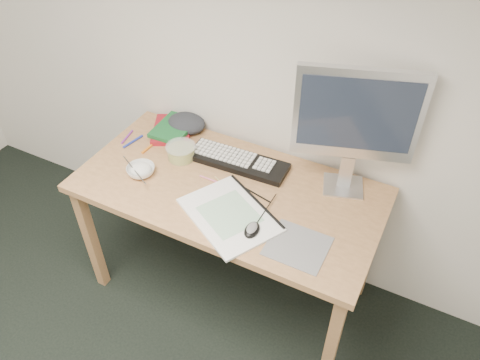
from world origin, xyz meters
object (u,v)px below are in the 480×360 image
object	(u,v)px
desk	(228,200)
rice_bowl	(141,171)
keyboard	(238,161)
monitor	(356,118)
sketchpad	(230,215)

from	to	relation	value
desk	rice_bowl	distance (m)	0.43
keyboard	monitor	world-z (taller)	monitor
monitor	sketchpad	bearing A→B (deg)	-150.83
desk	sketchpad	size ratio (longest dim) A/B	3.39
desk	sketchpad	bearing A→B (deg)	-59.50
monitor	rice_bowl	distance (m)	1.00
keyboard	monitor	bearing A→B (deg)	6.12
sketchpad	monitor	size ratio (longest dim) A/B	0.69
monitor	rice_bowl	size ratio (longest dim) A/B	4.52
sketchpad	keyboard	world-z (taller)	keyboard
rice_bowl	sketchpad	bearing A→B (deg)	-6.07
sketchpad	monitor	bearing A→B (deg)	76.38
desk	keyboard	distance (m)	0.20
keyboard	rice_bowl	xyz separation A→B (m)	(-0.37, -0.28, 0.01)
desk	sketchpad	xyz separation A→B (m)	(0.09, -0.16, 0.09)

